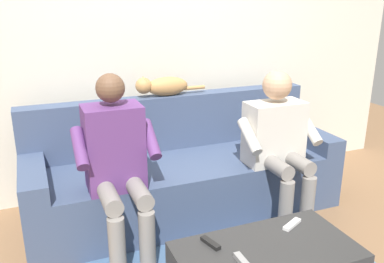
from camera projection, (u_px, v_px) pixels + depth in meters
name	position (u px, v px, depth m)	size (l,w,h in m)	color
ground_plane	(224.00, 258.00, 2.68)	(8.00, 8.00, 0.00)	#846042
back_wall	(159.00, 37.00, 3.39)	(4.71, 0.06, 2.61)	beige
couch	(184.00, 174.00, 3.23)	(2.36, 0.79, 0.87)	#3D4C6B
person_left_seated	(278.00, 138.00, 2.99)	(0.58, 0.50, 1.13)	beige
person_right_seated	(117.00, 159.00, 2.56)	(0.51, 0.57, 1.18)	#5B3370
cat_on_backrest	(162.00, 86.00, 3.23)	(0.57, 0.14, 0.16)	#B7844C
remote_gray	(242.00, 261.00, 2.01)	(0.12, 0.03, 0.03)	gray
remote_black	(210.00, 243.00, 2.15)	(0.13, 0.03, 0.02)	black
remote_white	(292.00, 224.00, 2.33)	(0.15, 0.04, 0.02)	white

